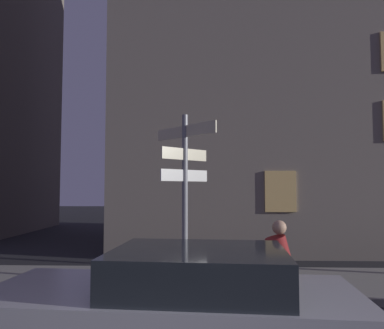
# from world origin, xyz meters

# --- Properties ---
(sidewalk_kerb) EXTENTS (40.00, 2.58, 0.14)m
(sidewalk_kerb) POSITION_xyz_m (0.00, 7.07, 0.07)
(sidewalk_kerb) COLOR gray
(sidewalk_kerb) RESTS_ON ground_plane
(signpost) EXTENTS (1.28, 1.28, 3.49)m
(signpost) POSITION_xyz_m (0.17, 6.63, 2.26)
(signpost) COLOR gray
(signpost) RESTS_ON sidewalk_kerb
(car_side_parked) EXTENTS (4.58, 2.23, 1.39)m
(car_side_parked) POSITION_xyz_m (0.25, 3.49, 0.74)
(car_side_parked) COLOR #B7B7BC
(car_side_parked) RESTS_ON ground_plane
(cyclist) EXTENTS (1.81, 0.38, 1.61)m
(cyclist) POSITION_xyz_m (1.68, 4.81, 0.75)
(cyclist) COLOR black
(cyclist) RESTS_ON ground_plane
(building_right_block) EXTENTS (13.84, 7.19, 15.40)m
(building_right_block) POSITION_xyz_m (4.52, 13.47, 7.70)
(building_right_block) COLOR slate
(building_right_block) RESTS_ON ground_plane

